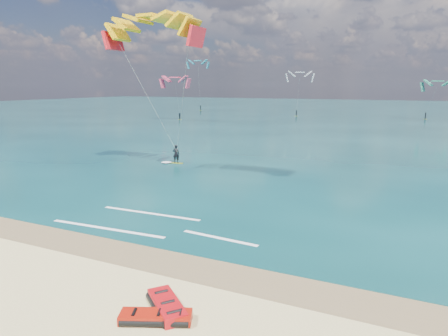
# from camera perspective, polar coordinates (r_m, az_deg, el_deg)

# --- Properties ---
(ground) EXTENTS (320.00, 320.00, 0.00)m
(ground) POSITION_cam_1_polar(r_m,az_deg,el_deg) (52.70, 10.58, 3.41)
(ground) COLOR tan
(ground) RESTS_ON ground
(wet_sand_strip) EXTENTS (320.00, 2.40, 0.01)m
(wet_sand_strip) POSITION_cam_1_polar(r_m,az_deg,el_deg) (20.06, -17.21, -10.76)
(wet_sand_strip) COLOR brown
(wet_sand_strip) RESTS_ON ground
(sea) EXTENTS (320.00, 200.00, 0.04)m
(sea) POSITION_cam_1_polar(r_m,az_deg,el_deg) (115.54, 18.55, 7.49)
(sea) COLOR #092F32
(sea) RESTS_ON ground
(packed_kite_left) EXTENTS (2.70, 1.91, 0.37)m
(packed_kite_left) POSITION_cam_1_polar(r_m,az_deg,el_deg) (14.03, -9.70, -20.80)
(packed_kite_left) COLOR #B01709
(packed_kite_left) RESTS_ON ground
(packed_kite_mid) EXTENTS (2.55, 2.40, 0.42)m
(packed_kite_mid) POSITION_cam_1_polar(r_m,az_deg,el_deg) (14.52, -8.14, -19.51)
(packed_kite_mid) COLOR red
(packed_kite_mid) RESTS_ON ground
(kitesurfer_main) EXTENTS (8.58, 6.39, 14.51)m
(kitesurfer_main) POSITION_cam_1_polar(r_m,az_deg,el_deg) (35.65, -8.61, 11.93)
(kitesurfer_main) COLOR #C6E71B
(kitesurfer_main) RESTS_ON sea
(shoreline_foam) EXTENTS (11.65, 3.65, 0.01)m
(shoreline_foam) POSITION_cam_1_polar(r_m,az_deg,el_deg) (22.36, -10.75, -7.94)
(shoreline_foam) COLOR white
(shoreline_foam) RESTS_ON ground
(distant_kites) EXTENTS (84.53, 33.27, 14.11)m
(distant_kites) POSITION_cam_1_polar(r_m,az_deg,el_deg) (92.46, 15.14, 10.02)
(distant_kites) COLOR #9A9EA3
(distant_kites) RESTS_ON ground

